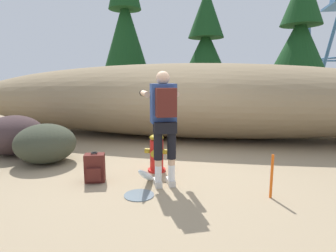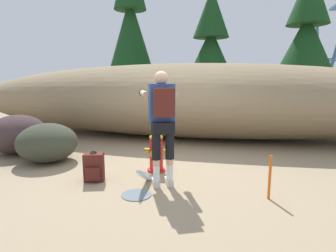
{
  "view_description": "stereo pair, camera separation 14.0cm",
  "coord_description": "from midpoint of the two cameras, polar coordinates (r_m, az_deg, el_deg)",
  "views": [
    {
      "loc": [
        0.96,
        -4.45,
        1.58
      ],
      "look_at": [
        0.02,
        0.38,
        0.75
      ],
      "focal_mm": 29.8,
      "sensor_mm": 36.0,
      "label": 1
    },
    {
      "loc": [
        1.09,
        -4.42,
        1.58
      ],
      "look_at": [
        0.02,
        0.38,
        0.75
      ],
      "focal_mm": 29.8,
      "sensor_mm": 36.0,
      "label": 2
    }
  ],
  "objects": [
    {
      "name": "dirt_embankment",
      "position": [
        7.73,
        5.02,
        5.25
      ],
      "size": [
        13.57,
        3.2,
        2.0
      ],
      "primitive_type": "ellipsoid",
      "color": "#897556",
      "rests_on": "ground_plane"
    },
    {
      "name": "pine_tree_left",
      "position": [
        12.12,
        9.07,
        15.8
      ],
      "size": [
        2.27,
        2.27,
        5.26
      ],
      "color": "#47331E",
      "rests_on": "ground_plane"
    },
    {
      "name": "pine_tree_center",
      "position": [
        12.57,
        26.77,
        16.33
      ],
      "size": [
        2.44,
        2.44,
        5.81
      ],
      "color": "#47331E",
      "rests_on": "ground_plane"
    },
    {
      "name": "boulder_mid",
      "position": [
        5.81,
        -22.82,
        -3.16
      ],
      "size": [
        1.43,
        1.42,
        0.75
      ],
      "primitive_type": "ellipsoid",
      "rotation": [
        0.0,
        0.0,
        0.36
      ],
      "color": "#363B2C",
      "rests_on": "ground_plane"
    },
    {
      "name": "hydrant_water_jet",
      "position": [
        4.26,
        -3.88,
        -10.77
      ],
      "size": [
        0.41,
        1.12,
        0.56
      ],
      "color": "silver",
      "rests_on": "ground_plane"
    },
    {
      "name": "ground_plane",
      "position": [
        4.83,
        -0.34,
        -9.78
      ],
      "size": [
        56.0,
        56.0,
        0.04
      ],
      "primitive_type": "cube",
      "color": "#998466"
    },
    {
      "name": "pine_tree_far_left",
      "position": [
        12.8,
        -7.37,
        20.36
      ],
      "size": [
        2.13,
        2.13,
        7.39
      ],
      "color": "#47331E",
      "rests_on": "ground_plane"
    },
    {
      "name": "fire_hydrant",
      "position": [
        4.82,
        -1.6,
        -5.6
      ],
      "size": [
        0.41,
        0.36,
        0.7
      ],
      "color": "red",
      "rests_on": "ground_plane"
    },
    {
      "name": "survey_stake",
      "position": [
        3.99,
        21.05,
        -9.79
      ],
      "size": [
        0.04,
        0.04,
        0.6
      ],
      "primitive_type": "cylinder",
      "color": "#E55914",
      "rests_on": "ground_plane"
    },
    {
      "name": "spare_backpack",
      "position": [
        4.53,
        -14.04,
        -8.24
      ],
      "size": [
        0.35,
        0.34,
        0.47
      ],
      "rotation": [
        0.0,
        0.0,
        5.02
      ],
      "color": "#511E19",
      "rests_on": "ground_plane"
    },
    {
      "name": "utility_worker",
      "position": [
        4.07,
        -0.29,
        2.46
      ],
      "size": [
        0.75,
        1.04,
        1.69
      ],
      "rotation": [
        0.0,
        0.0,
        1.97
      ],
      "color": "beige",
      "rests_on": "ground_plane"
    },
    {
      "name": "boulder_large",
      "position": [
        6.75,
        -27.87,
        -1.49
      ],
      "size": [
        1.59,
        1.62,
        0.83
      ],
      "primitive_type": "ellipsoid",
      "rotation": [
        0.0,
        0.0,
        2.6
      ],
      "color": "#3F2F2F",
      "rests_on": "ground_plane"
    }
  ]
}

